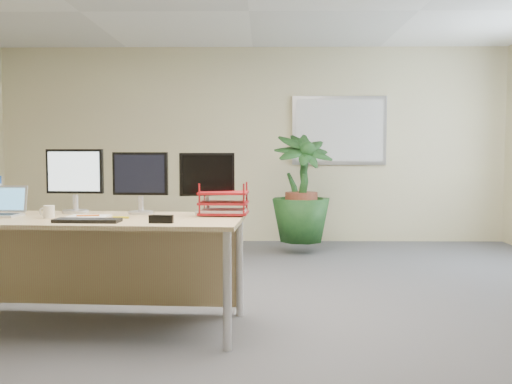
{
  "coord_description": "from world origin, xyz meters",
  "views": [
    {
      "loc": [
        0.16,
        -3.97,
        1.25
      ],
      "look_at": [
        0.1,
        0.35,
        0.95
      ],
      "focal_mm": 40.0,
      "sensor_mm": 36.0,
      "label": 1
    }
  ],
  "objects_px": {
    "laptop": "(2,208)",
    "floor_plant": "(301,193)",
    "desk": "(101,239)",
    "monitor_left": "(75,176)",
    "monitor_right": "(140,179)"
  },
  "relations": [
    {
      "from": "desk",
      "to": "monitor_left",
      "type": "distance_m",
      "value": 0.55
    },
    {
      "from": "laptop",
      "to": "monitor_right",
      "type": "bearing_deg",
      "value": 7.85
    },
    {
      "from": "monitor_left",
      "to": "desk",
      "type": "bearing_deg",
      "value": -39.97
    },
    {
      "from": "monitor_right",
      "to": "laptop",
      "type": "distance_m",
      "value": 1.01
    },
    {
      "from": "desk",
      "to": "laptop",
      "type": "bearing_deg",
      "value": 178.93
    },
    {
      "from": "desk",
      "to": "laptop",
      "type": "distance_m",
      "value": 0.76
    },
    {
      "from": "desk",
      "to": "monitor_right",
      "type": "relative_size",
      "value": 4.59
    },
    {
      "from": "floor_plant",
      "to": "laptop",
      "type": "distance_m",
      "value": 3.75
    },
    {
      "from": "floor_plant",
      "to": "monitor_left",
      "type": "xyz_separation_m",
      "value": [
        -1.89,
        -2.71,
        0.32
      ]
    },
    {
      "from": "monitor_left",
      "to": "floor_plant",
      "type": "bearing_deg",
      "value": 55.08
    },
    {
      "from": "desk",
      "to": "floor_plant",
      "type": "relative_size",
      "value": 1.4
    },
    {
      "from": "desk",
      "to": "monitor_right",
      "type": "bearing_deg",
      "value": 29.91
    },
    {
      "from": "monitor_left",
      "to": "laptop",
      "type": "height_order",
      "value": "monitor_left"
    },
    {
      "from": "monitor_left",
      "to": "monitor_right",
      "type": "relative_size",
      "value": 1.05
    },
    {
      "from": "laptop",
      "to": "floor_plant",
      "type": "bearing_deg",
      "value": 50.95
    }
  ]
}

